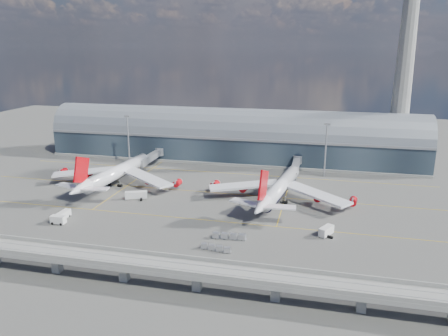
% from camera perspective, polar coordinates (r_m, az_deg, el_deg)
% --- Properties ---
extents(ground, '(500.00, 500.00, 0.00)m').
position_cam_1_polar(ground, '(168.43, -4.68, -5.24)').
color(ground, '#474744').
rests_on(ground, ground).
extents(taxi_lines, '(200.00, 80.12, 0.01)m').
position_cam_1_polar(taxi_lines, '(188.32, -2.62, -2.91)').
color(taxi_lines, gold).
rests_on(taxi_lines, ground).
extents(terminal, '(200.00, 30.00, 28.00)m').
position_cam_1_polar(terminal, '(237.77, 1.03, 3.86)').
color(terminal, '#1F2934').
rests_on(terminal, ground).
extents(control_tower, '(19.00, 19.00, 103.00)m').
position_cam_1_polar(control_tower, '(235.33, 22.55, 12.48)').
color(control_tower, gray).
rests_on(control_tower, ground).
extents(guideway, '(220.00, 8.50, 7.20)m').
position_cam_1_polar(guideway, '(119.78, -12.99, -11.91)').
color(guideway, gray).
rests_on(guideway, ground).
extents(floodlight_mast_left, '(3.00, 0.70, 25.70)m').
position_cam_1_polar(floodlight_mast_left, '(232.01, -12.40, 3.78)').
color(floodlight_mast_left, gray).
rests_on(floodlight_mast_left, ground).
extents(floodlight_mast_right, '(3.00, 0.70, 25.70)m').
position_cam_1_polar(floodlight_mast_right, '(209.64, 13.14, 2.48)').
color(floodlight_mast_right, gray).
rests_on(floodlight_mast_right, ground).
extents(airliner_left, '(61.30, 64.42, 19.62)m').
position_cam_1_polar(airliner_left, '(199.21, -14.02, -0.65)').
color(airliner_left, white).
rests_on(airliner_left, ground).
extents(airliner_right, '(59.89, 62.64, 19.89)m').
position_cam_1_polar(airliner_right, '(175.21, 7.23, -2.69)').
color(airliner_right, white).
rests_on(airliner_right, ground).
extents(jet_bridge_left, '(4.40, 28.00, 7.25)m').
position_cam_1_polar(jet_bridge_left, '(226.78, -9.41, 1.47)').
color(jet_bridge_left, gray).
rests_on(jet_bridge_left, ground).
extents(jet_bridge_right, '(4.40, 32.00, 7.25)m').
position_cam_1_polar(jet_bridge_right, '(208.37, 9.31, 0.21)').
color(jet_bridge_right, gray).
rests_on(jet_bridge_right, ground).
extents(service_truck_0, '(2.51, 6.86, 2.83)m').
position_cam_1_polar(service_truck_0, '(167.46, -20.27, -5.80)').
color(service_truck_0, silver).
rests_on(service_truck_0, ground).
extents(service_truck_1, '(5.21, 2.65, 3.00)m').
position_cam_1_polar(service_truck_1, '(163.56, -20.84, -6.35)').
color(service_truck_1, silver).
rests_on(service_truck_1, ground).
extents(service_truck_2, '(9.08, 5.64, 3.18)m').
position_cam_1_polar(service_truck_2, '(180.53, -11.40, -3.50)').
color(service_truck_2, silver).
rests_on(service_truck_2, ground).
extents(service_truck_3, '(5.10, 6.69, 3.04)m').
position_cam_1_polar(service_truck_3, '(147.97, 13.21, -8.02)').
color(service_truck_3, silver).
rests_on(service_truck_3, ground).
extents(service_truck_4, '(4.12, 5.99, 3.18)m').
position_cam_1_polar(service_truck_4, '(201.42, 8.72, -1.36)').
color(service_truck_4, silver).
rests_on(service_truck_4, ground).
extents(service_truck_5, '(5.46, 5.21, 2.64)m').
position_cam_1_polar(service_truck_5, '(190.97, 4.64, -2.26)').
color(service_truck_5, silver).
rests_on(service_truck_5, ground).
extents(cargo_train_0, '(9.97, 2.94, 1.64)m').
position_cam_1_polar(cargo_train_0, '(134.48, -1.09, -10.40)').
color(cargo_train_0, gray).
rests_on(cargo_train_0, ground).
extents(cargo_train_1, '(7.04, 1.84, 1.56)m').
position_cam_1_polar(cargo_train_1, '(127.19, -5.10, -12.10)').
color(cargo_train_1, gray).
rests_on(cargo_train_1, ground).
extents(cargo_train_2, '(11.16, 2.51, 1.84)m').
position_cam_1_polar(cargo_train_2, '(141.90, 0.69, -8.89)').
color(cargo_train_2, gray).
rests_on(cargo_train_2, ground).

